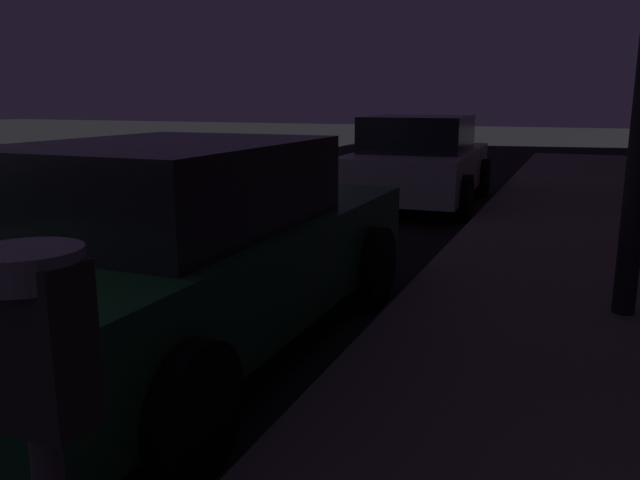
# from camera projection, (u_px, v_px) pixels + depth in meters

# --- Properties ---
(parking_meter) EXTENTS (0.19, 0.19, 1.30)m
(parking_meter) POSITION_uv_depth(u_px,v_px,m) (43.00, 420.00, 1.13)
(parking_meter) COLOR #59595B
(parking_meter) RESTS_ON sidewalk
(car_green) EXTENTS (2.00, 4.39, 1.43)m
(car_green) POSITION_uv_depth(u_px,v_px,m) (184.00, 250.00, 4.28)
(car_green) COLOR #19592D
(car_green) RESTS_ON ground
(car_silver) EXTENTS (2.09, 4.07, 1.43)m
(car_silver) POSITION_uv_depth(u_px,v_px,m) (419.00, 162.00, 10.28)
(car_silver) COLOR #B7B7BF
(car_silver) RESTS_ON ground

